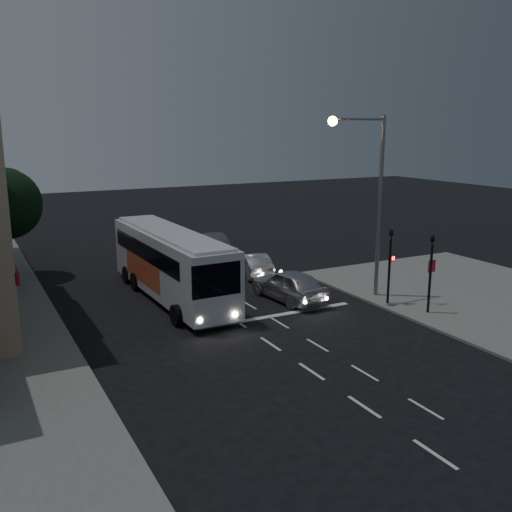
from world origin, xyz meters
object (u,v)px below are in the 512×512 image
car_suv (289,285)px  car_sedan_a (253,264)px  traffic_signal_side (431,264)px  street_tree (5,201)px  regulatory_sign (431,274)px  tour_bus (171,262)px  car_sedan_b (213,244)px  streetlight (370,186)px  traffic_signal_main (390,257)px

car_suv → car_sedan_a: car_suv is taller
traffic_signal_side → street_tree: 23.24m
car_suv → traffic_signal_side: bearing=126.7°
car_suv → traffic_signal_side: traffic_signal_side is taller
car_sedan_a → regulatory_sign: 10.47m
tour_bus → street_tree: 10.96m
car_sedan_b → regulatory_sign: 16.04m
car_sedan_b → traffic_signal_side: bearing=116.6°
street_tree → streetlight: bearing=-39.5°
car_sedan_b → regulatory_sign: bearing=120.9°
traffic_signal_main → streetlight: 3.61m
traffic_signal_main → car_sedan_b: bearing=102.2°
car_suv → car_sedan_b: size_ratio=0.84×
car_sedan_b → traffic_signal_main: 14.69m
car_sedan_b → regulatory_sign: regulatory_sign is taller
traffic_signal_main → tour_bus: bearing=145.9°
car_suv → street_tree: street_tree is taller
car_sedan_a → traffic_signal_main: (3.15, -8.22, 1.75)m
tour_bus → traffic_signal_side: 12.60m
car_sedan_a → car_sedan_b: bearing=-78.6°
regulatory_sign → street_tree: 23.40m
car_suv → traffic_signal_main: traffic_signal_main is taller
traffic_signal_side → regulatory_sign: (1.00, 0.96, -0.82)m
car_sedan_a → car_sedan_b: size_ratio=0.73×
car_sedan_a → street_tree: size_ratio=0.66×
car_sedan_a → streetlight: 8.95m
traffic_signal_main → street_tree: size_ratio=0.66×
tour_bus → traffic_signal_main: 10.85m
car_sedan_a → traffic_signal_side: size_ratio=1.00×
tour_bus → streetlight: size_ratio=1.28×
traffic_signal_side → car_suv: bearing=132.2°
car_sedan_b → regulatory_sign: (4.78, -15.29, 0.79)m
car_sedan_a → streetlight: (2.90, -6.80, 5.06)m
tour_bus → streetlight: bearing=-29.3°
tour_bus → regulatory_sign: size_ratio=5.24×
car_sedan_a → car_sedan_b: 6.06m
car_suv → traffic_signal_main: (3.84, -3.02, 1.62)m
car_sedan_a → traffic_signal_main: traffic_signal_main is taller
car_sedan_b → tour_bus: bearing=67.8°
traffic_signal_main → regulatory_sign: 2.14m
traffic_signal_main → streetlight: (-0.26, 1.42, 3.31)m
tour_bus → traffic_signal_main: size_ratio=2.81×
streetlight → car_sedan_b: bearing=102.4°
regulatory_sign → car_sedan_a: bearing=117.7°
traffic_signal_main → street_tree: (-15.81, 14.25, 2.08)m
car_suv → streetlight: size_ratio=0.52×
car_sedan_a → car_sedan_b: (0.08, 6.06, 0.14)m
car_suv → street_tree: size_ratio=0.76×
car_suv → regulatory_sign: bearing=138.4°
car_suv → traffic_signal_main: bearing=136.3°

